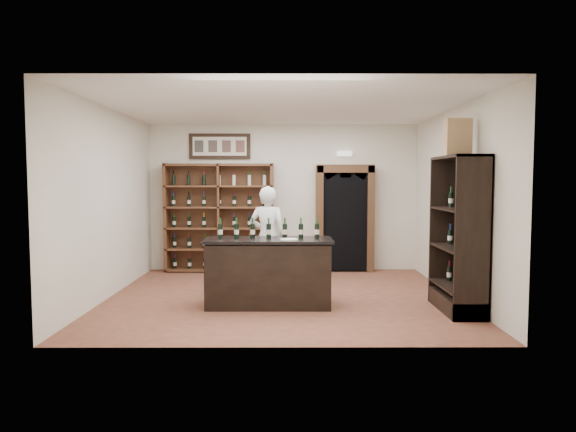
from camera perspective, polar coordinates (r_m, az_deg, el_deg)
The scene contains 21 objects.
floor at distance 8.30m, azimuth -0.63°, elevation -8.94°, with size 5.50×5.50×0.00m, color brown.
ceiling at distance 8.17m, azimuth -0.64°, elevation 12.03°, with size 5.50×5.50×0.00m, color white.
wall_back at distance 10.60m, azimuth -0.52°, elevation 2.06°, with size 5.50×0.04×3.00m, color silver.
wall_left at distance 8.57m, azimuth -19.35°, elevation 1.38°, with size 0.04×5.00×3.00m, color silver.
wall_right at distance 8.53m, azimuth 18.18°, elevation 1.39°, with size 0.04×5.00×3.00m, color silver.
wine_shelf at distance 10.54m, azimuth -7.61°, elevation -0.16°, with size 2.20×0.38×2.20m.
framed_picture at distance 10.67m, azimuth -7.59°, elevation 7.68°, with size 1.25×0.04×0.52m, color black.
arched_doorway at distance 10.51m, azimuth 6.30°, elevation 0.04°, with size 1.17×0.35×2.17m.
emergency_light at distance 10.59m, azimuth 6.30°, elevation 6.91°, with size 0.30×0.10×0.10m, color white.
tasting_counter at distance 7.62m, azimuth -2.18°, elevation -6.32°, with size 1.88×0.78×1.00m.
counter_bottle_0 at distance 7.70m, azimuth -7.53°, elevation -1.63°, with size 0.07×0.07×0.30m.
counter_bottle_1 at distance 7.67m, azimuth -5.75°, elevation -1.64°, with size 0.07×0.07×0.30m.
counter_bottle_2 at distance 7.65m, azimuth -3.96°, elevation -1.64°, with size 0.07×0.07×0.30m.
counter_bottle_3 at distance 7.64m, azimuth -2.16°, elevation -1.65°, with size 0.07×0.07×0.30m.
counter_bottle_4 at distance 7.64m, azimuth -0.36°, elevation -1.65°, with size 0.07×0.07×0.30m.
counter_bottle_5 at distance 7.64m, azimuth 1.44°, elevation -1.65°, with size 0.07×0.07×0.30m.
counter_bottle_6 at distance 7.65m, azimuth 3.24°, elevation -1.64°, with size 0.07×0.07×0.30m.
side_cabinet at distance 7.68m, azimuth 18.57°, elevation -4.48°, with size 0.48×1.20×2.20m.
shopkeeper at distance 8.83m, azimuth -2.26°, elevation -2.37°, with size 0.64×0.42×1.76m, color white.
plate at distance 7.33m, azimuth 0.10°, elevation -2.64°, with size 0.26×0.26×0.02m, color beige.
wine_crate at distance 7.60m, azimuth 18.34°, elevation 8.31°, with size 0.36×0.15×0.51m, color tan.
Camera 1 is at (0.07, -8.09, 1.86)m, focal length 32.00 mm.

